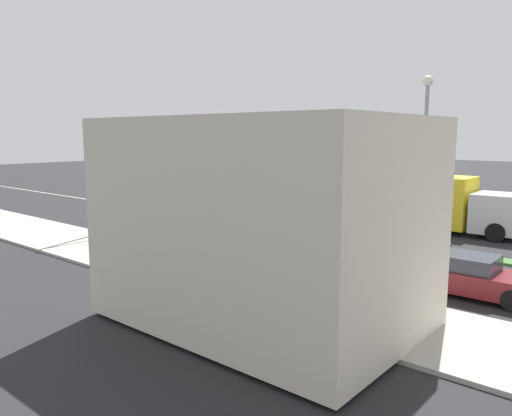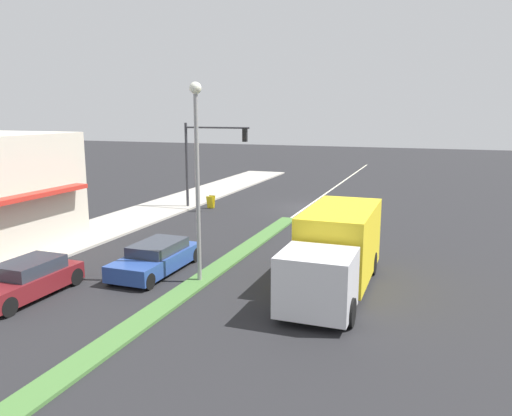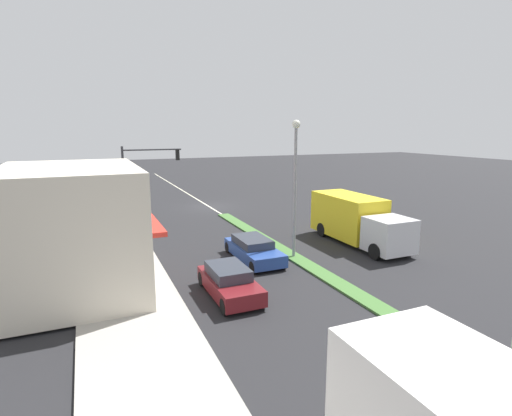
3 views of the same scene
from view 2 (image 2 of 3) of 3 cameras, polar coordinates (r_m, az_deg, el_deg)
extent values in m
plane|color=#232326|center=(17.92, -9.14, -10.18)|extent=(160.00, 160.00, 0.00)
cube|color=beige|center=(34.18, 5.71, 0.06)|extent=(0.16, 60.00, 0.01)
cube|color=red|center=(23.22, -24.23, 1.30)|extent=(0.70, 6.35, 0.20)
cylinder|color=#333338|center=(33.88, -7.92, 4.90)|extent=(0.18, 0.18, 5.60)
cylinder|color=#333338|center=(32.71, -4.51, 9.15)|extent=(4.50, 0.12, 0.12)
cube|color=black|center=(31.97, -1.28, 8.33)|extent=(0.28, 0.24, 0.84)
sphere|color=red|center=(32.08, -1.20, 8.82)|extent=(0.18, 0.18, 0.18)
sphere|color=gold|center=(32.09, -1.19, 8.34)|extent=(0.18, 0.18, 0.18)
sphere|color=green|center=(32.10, -1.19, 7.86)|extent=(0.18, 0.18, 0.18)
cylinder|color=gray|center=(18.58, -6.69, 2.14)|extent=(0.16, 0.16, 7.00)
sphere|color=silver|center=(18.39, -6.95, 13.46)|extent=(0.44, 0.44, 0.44)
cylinder|color=#282D42|center=(28.87, -20.57, -1.52)|extent=(0.26, 0.26, 0.85)
cylinder|color=#333338|center=(28.73, -20.66, -0.09)|extent=(0.34, 0.34, 0.62)
sphere|color=tan|center=(28.66, -20.72, 0.74)|extent=(0.22, 0.22, 0.22)
cube|color=yellow|center=(34.03, -5.07, 0.74)|extent=(0.45, 0.21, 0.84)
cube|color=yellow|center=(33.75, -5.30, 0.65)|extent=(0.45, 0.21, 0.84)
cube|color=silver|center=(15.77, 6.96, -8.38)|extent=(2.28, 2.20, 1.90)
cube|color=yellow|center=(19.28, 9.63, -3.78)|extent=(2.40, 5.10, 2.60)
cylinder|color=black|center=(15.67, 10.65, -11.64)|extent=(0.28, 0.90, 0.90)
cylinder|color=black|center=(16.12, 2.92, -10.80)|extent=(0.28, 0.90, 0.90)
cylinder|color=black|center=(20.63, 13.14, -6.18)|extent=(0.28, 0.90, 0.90)
cylinder|color=black|center=(20.97, 7.25, -5.69)|extent=(0.28, 0.90, 0.90)
cube|color=#284793|center=(20.71, -11.40, -5.93)|extent=(1.83, 4.49, 0.63)
cube|color=#2D333D|center=(20.75, -11.13, -4.39)|extent=(1.55, 2.47, 0.42)
cylinder|color=black|center=(18.87, -12.19, -8.20)|extent=(0.22, 0.62, 0.62)
cylinder|color=black|center=(19.75, -16.22, -7.52)|extent=(0.22, 0.62, 0.62)
cylinder|color=black|center=(21.91, -7.04, -5.33)|extent=(0.22, 0.62, 0.62)
cylinder|color=black|center=(22.67, -10.71, -4.88)|extent=(0.22, 0.62, 0.62)
cube|color=maroon|center=(19.45, -24.73, -7.81)|extent=(1.72, 4.00, 0.64)
cube|color=#2D333D|center=(19.42, -24.45, -6.11)|extent=(1.46, 2.20, 0.46)
cylinder|color=black|center=(17.96, -26.50, -10.08)|extent=(0.22, 0.66, 0.66)
cylinder|color=black|center=(20.09, -19.97, -7.39)|extent=(0.22, 0.66, 0.66)
cylinder|color=black|center=(21.07, -23.17, -6.77)|extent=(0.22, 0.66, 0.66)
camera|label=1|loc=(30.42, -54.48, 3.78)|focal=35.00mm
camera|label=3|loc=(18.76, -77.18, 4.28)|focal=28.00mm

